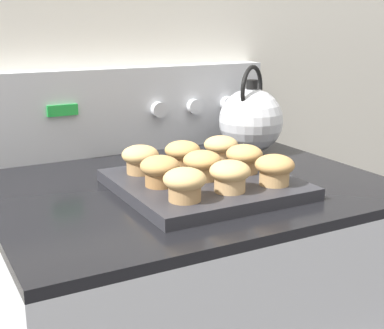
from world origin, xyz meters
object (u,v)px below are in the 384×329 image
Objects in this scene: muffin_r2_c1 at (183,153)px; tea_kettle at (251,119)px; muffin_r0_c1 at (230,175)px; muffin_pan at (204,184)px; muffin_r2_c2 at (221,148)px; muffin_r0_c0 at (185,183)px; muffin_r1_c0 at (160,170)px; muffin_r0_c2 at (275,169)px; muffin_r2_c0 at (140,158)px; muffin_r1_c2 at (244,158)px; muffin_r1_c1 at (204,164)px.

muffin_r2_c1 is 0.27m from tea_kettle.
muffin_pan is at bearing 90.51° from muffin_r0_c1.
muffin_pan is at bearing -135.29° from muffin_r2_c2.
muffin_r1_c0 is (-0.00, 0.09, 0.00)m from muffin_r0_c0.
muffin_r0_c0 is 0.18m from muffin_r0_c2.
muffin_r1_c2 is at bearing -27.26° from muffin_r2_c0.
muffin_r1_c2 is 0.12m from muffin_r2_c1.
muffin_pan is 0.10m from muffin_r0_c1.
muffin_r2_c1 is 1.00× the size of muffin_r2_c2.
muffin_r2_c2 is at bearing 90.17° from muffin_r0_c2.
muffin_r0_c2 is (0.09, -0.09, 0.04)m from muffin_pan.
muffin_r2_c1 is at bearing 88.68° from muffin_r1_c1.
muffin_r2_c2 is (0.00, 0.09, 0.00)m from muffin_r1_c2.
muffin_r0_c0 and muffin_r1_c2 have the same top height.
tea_kettle is at bearing 52.66° from muffin_r1_c2.
muffin_r0_c0 is at bearing -176.47° from muffin_r0_c1.
muffin_r0_c1 is 0.17m from muffin_r2_c1.
muffin_r2_c0 is 0.34× the size of tea_kettle.
muffin_r2_c1 is at bearing 89.72° from muffin_pan.
tea_kettle reaches higher than muffin_r2_c0.
muffin_r0_c0 is at bearing -134.18° from muffin_r1_c1.
muffin_r0_c0 is 1.00× the size of muffin_r2_c0.
muffin_r0_c0 is at bearing -134.61° from muffin_r2_c2.
muffin_r0_c0 is 1.00× the size of muffin_r1_c1.
muffin_r0_c0 is 0.34× the size of tea_kettle.
muffin_pan is at bearing -46.05° from muffin_r2_c0.
muffin_pan is at bearing 46.09° from muffin_r0_c0.
muffin_r0_c0 is 0.45m from tea_kettle.
muffin_r1_c1 is at bearing -178.15° from muffin_r1_c2.
muffin_r0_c1 is 1.00× the size of muffin_r2_c0.
muffin_pan is at bearing -139.95° from tea_kettle.
muffin_r1_c0 and muffin_r2_c1 have the same top height.
muffin_r1_c0 is 1.00× the size of muffin_r2_c0.
tea_kettle reaches higher than muffin_r2_c1.
muffin_r1_c1 is 0.13m from muffin_r2_c0.
muffin_r0_c2 is at bearing -2.35° from muffin_r0_c1.
muffin_r0_c0 and muffin_r0_c2 have the same top height.
muffin_r2_c0 is 1.00× the size of muffin_r2_c2.
muffin_pan is at bearing -179.76° from muffin_r1_c2.
muffin_r1_c0 is 0.20m from muffin_r2_c2.
muffin_r0_c0 is 0.13m from muffin_r1_c1.
muffin_r0_c0 and muffin_r2_c1 have the same top height.
muffin_r0_c2 is 1.00× the size of muffin_r2_c0.
muffin_r2_c1 is at bearing 90.11° from muffin_r0_c1.
muffin_r2_c1 is (0.00, 0.09, 0.00)m from muffin_r1_c1.
tea_kettle is at bearing 50.13° from muffin_r0_c1.
muffin_r0_c0 and muffin_r0_c1 have the same top height.
muffin_r1_c0 and muffin_r1_c1 have the same top height.
muffin_r2_c1 is 0.09m from muffin_r2_c2.
muffin_r0_c2 is 0.20m from muffin_r1_c0.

